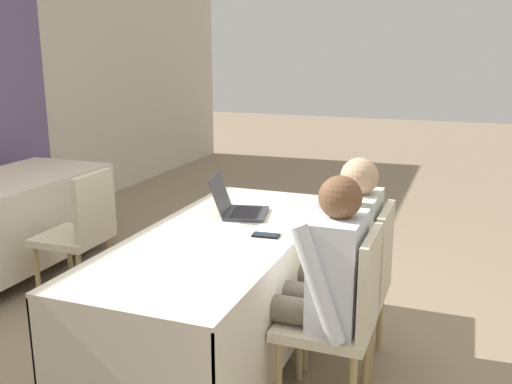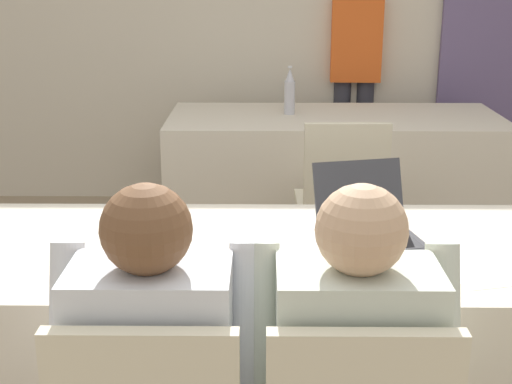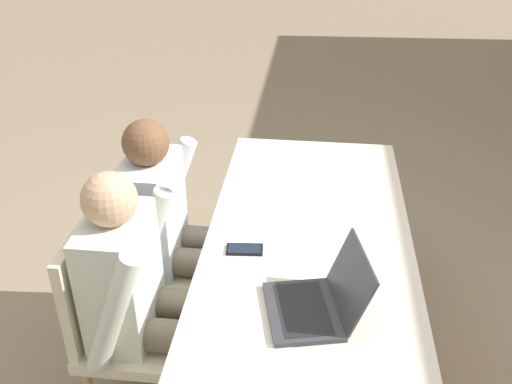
# 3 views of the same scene
# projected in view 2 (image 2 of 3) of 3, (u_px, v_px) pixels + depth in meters

# --- Properties ---
(wall_back) EXTENTS (12.00, 0.06, 2.70)m
(wall_back) POSITION_uv_depth(u_px,v_px,m) (261.00, 6.00, 4.81)
(wall_back) COLOR beige
(wall_back) RESTS_ON ground_plane
(curtain_panel) EXTENTS (0.72, 0.04, 2.65)m
(curtain_panel) POSITION_uv_depth(u_px,v_px,m) (498.00, 10.00, 4.75)
(curtain_panel) COLOR slate
(curtain_panel) RESTS_ON ground_plane
(conference_table_near) EXTENTS (2.00, 0.84, 0.75)m
(conference_table_near) POSITION_uv_depth(u_px,v_px,m) (257.00, 296.00, 2.33)
(conference_table_near) COLOR beige
(conference_table_near) RESTS_ON ground_plane
(conference_table_far) EXTENTS (2.00, 0.84, 0.75)m
(conference_table_far) POSITION_uv_depth(u_px,v_px,m) (334.00, 144.00, 4.33)
(conference_table_far) COLOR beige
(conference_table_far) RESTS_ON ground_plane
(laptop) EXTENTS (0.37, 0.38, 0.24)m
(laptop) POSITION_uv_depth(u_px,v_px,m) (370.00, 229.00, 2.30)
(laptop) COLOR #333338
(laptop) RESTS_ON conference_table_near
(cell_phone) EXTENTS (0.09, 0.15, 0.01)m
(cell_phone) POSITION_uv_depth(u_px,v_px,m) (270.00, 278.00, 2.04)
(cell_phone) COLOR black
(cell_phone) RESTS_ON conference_table_near
(paper_beside_laptop) EXTENTS (0.24, 0.31, 0.00)m
(paper_beside_laptop) POSITION_uv_depth(u_px,v_px,m) (291.00, 234.00, 2.38)
(paper_beside_laptop) COLOR white
(paper_beside_laptop) RESTS_ON conference_table_near
(paper_centre_table) EXTENTS (0.27, 0.34, 0.00)m
(paper_centre_table) POSITION_uv_depth(u_px,v_px,m) (476.00, 267.00, 2.13)
(paper_centre_table) COLOR white
(paper_centre_table) RESTS_ON conference_table_near
(water_bottle) EXTENTS (0.07, 0.07, 0.29)m
(water_bottle) POSITION_uv_depth(u_px,v_px,m) (290.00, 92.00, 4.28)
(water_bottle) COLOR #B7B7C1
(water_bottle) RESTS_ON conference_table_far
(chair_far_spare) EXTENTS (0.45, 0.45, 0.91)m
(chair_far_spare) POSITION_uv_depth(u_px,v_px,m) (342.00, 198.00, 3.54)
(chair_far_spare) COLOR tan
(chair_far_spare) RESTS_ON ground_plane
(person_checkered_shirt) EXTENTS (0.50, 0.52, 1.17)m
(person_checkered_shirt) POSITION_uv_depth(u_px,v_px,m) (159.00, 376.00, 1.71)
(person_checkered_shirt) COLOR #665B4C
(person_checkered_shirt) RESTS_ON ground_plane
(person_white_shirt) EXTENTS (0.50, 0.52, 1.17)m
(person_white_shirt) POSITION_uv_depth(u_px,v_px,m) (350.00, 377.00, 1.71)
(person_white_shirt) COLOR #665B4C
(person_white_shirt) RESTS_ON ground_plane
(person_red_shirt) EXTENTS (0.35, 0.22, 1.59)m
(person_red_shirt) POSITION_uv_depth(u_px,v_px,m) (355.00, 71.00, 4.91)
(person_red_shirt) COLOR #33333D
(person_red_shirt) RESTS_ON ground_plane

